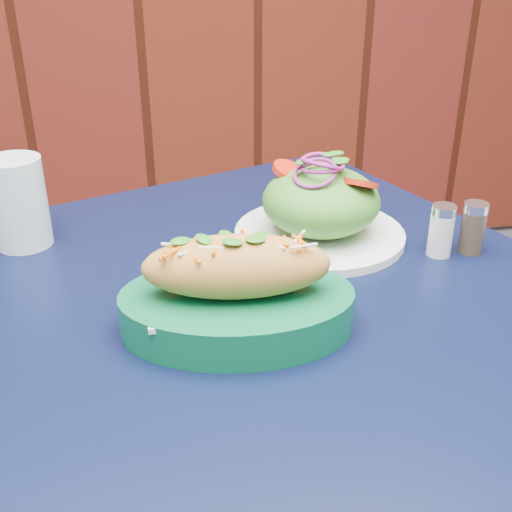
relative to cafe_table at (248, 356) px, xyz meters
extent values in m
cube|color=black|center=(0.00, 0.00, 0.07)|extent=(1.03, 1.03, 0.03)
cylinder|color=black|center=(0.20, 0.42, -0.30)|extent=(0.04, 0.04, 0.72)
cube|color=white|center=(-0.02, -0.06, 0.13)|extent=(0.19, 0.11, 0.01)
ellipsoid|color=gold|center=(-0.02, -0.06, 0.16)|extent=(0.21, 0.10, 0.07)
cylinder|color=white|center=(0.13, 0.14, 0.09)|extent=(0.24, 0.24, 0.01)
ellipsoid|color=#4C992D|center=(0.13, 0.14, 0.14)|extent=(0.16, 0.16, 0.09)
cylinder|color=red|center=(0.17, 0.11, 0.18)|extent=(0.05, 0.05, 0.01)
cylinder|color=red|center=(0.09, 0.17, 0.18)|extent=(0.05, 0.05, 0.01)
cylinder|color=red|center=(0.13, 0.19, 0.18)|extent=(0.05, 0.05, 0.01)
torus|color=#9B217B|center=(0.13, 0.14, 0.19)|extent=(0.06, 0.06, 0.01)
torus|color=#9B217B|center=(0.13, 0.14, 0.20)|extent=(0.06, 0.06, 0.01)
torus|color=#9B217B|center=(0.13, 0.14, 0.20)|extent=(0.06, 0.06, 0.01)
torus|color=#9B217B|center=(0.13, 0.14, 0.21)|extent=(0.06, 0.06, 0.01)
cylinder|color=silver|center=(-0.28, 0.20, 0.15)|extent=(0.08, 0.08, 0.12)
cylinder|color=white|center=(0.27, 0.06, 0.12)|extent=(0.03, 0.03, 0.06)
cylinder|color=silver|center=(0.27, 0.06, 0.15)|extent=(0.03, 0.03, 0.01)
cylinder|color=#3F3326|center=(0.31, 0.06, 0.12)|extent=(0.03, 0.03, 0.06)
cylinder|color=silver|center=(0.31, 0.06, 0.15)|extent=(0.03, 0.03, 0.01)
camera|label=1|loc=(-0.11, -0.65, 0.48)|focal=45.00mm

